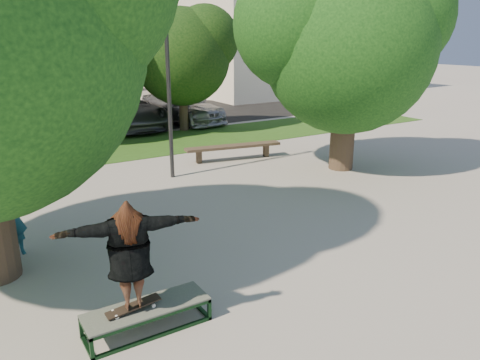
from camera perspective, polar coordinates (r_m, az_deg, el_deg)
ground at (r=9.74m, az=-1.43°, el=-7.75°), size 120.00×120.00×0.00m
grass_strip at (r=18.43m, az=-13.97°, el=3.82°), size 30.00×4.00×0.02m
asphalt_strip at (r=24.38m, az=-21.14°, el=6.34°), size 40.00×8.00×0.01m
tree_right at (r=14.92m, az=12.67°, el=16.74°), size 6.24×5.33×6.51m
bg_tree_mid at (r=19.98m, az=-23.16°, el=15.61°), size 5.76×4.92×6.24m
bg_tree_right at (r=21.16m, az=-7.41°, el=15.37°), size 5.04×4.31×5.43m
lamppost at (r=13.78m, az=-8.78°, el=13.01°), size 0.25×0.15×6.11m
side_building at (r=37.18m, az=5.36°, el=16.93°), size 15.00×10.00×8.00m
grind_box at (r=7.20m, az=-11.24°, el=-16.12°), size 1.80×0.60×0.38m
skater_rig at (r=6.63m, az=-13.33°, el=-8.88°), size 2.01×0.98×1.66m
bystander at (r=10.00m, az=-26.16°, el=-4.21°), size 0.58×0.40×1.51m
bench at (r=16.11m, az=-0.81°, el=3.99°), size 3.40×1.06×0.52m
car_dark at (r=23.38m, az=-22.11°, el=7.52°), size 2.24×4.38×1.38m
car_grey at (r=22.48m, az=-13.77°, el=8.23°), size 2.86×5.86×1.60m
car_silver_b at (r=23.53m, az=-7.08°, el=8.89°), size 3.10×5.61×1.54m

